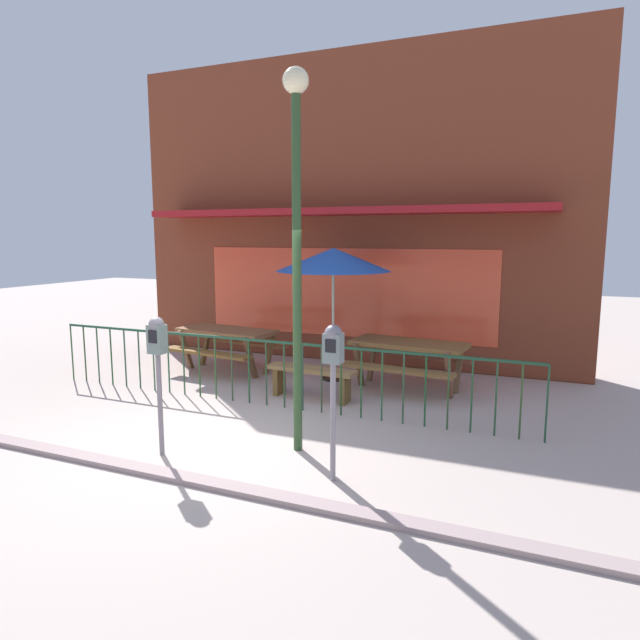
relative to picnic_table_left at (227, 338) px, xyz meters
The scene contains 11 objects.
ground 3.67m from the picnic_table_left, 63.15° to the right, with size 40.00×40.00×0.00m, color #B2A299.
pub_storefront 3.34m from the picnic_table_left, 47.82° to the left, with size 8.93×1.38×5.82m.
patio_fence_front 2.24m from the picnic_table_left, 43.10° to the right, with size 7.52×0.04×0.97m.
picnic_table_left is the anchor object (origin of this frame).
picnic_table_right 3.31m from the picnic_table_left, ahead, with size 1.93×1.54×0.79m.
patio_umbrella 2.45m from the picnic_table_left, ahead, with size 1.91×1.91×2.24m.
patio_bench 2.32m from the picnic_table_left, 24.88° to the right, with size 1.42×0.40×0.48m.
parking_meter_near 3.92m from the picnic_table_left, 68.40° to the right, with size 0.18×0.17×1.57m.
parking_meter_far 4.92m from the picnic_table_left, 45.23° to the right, with size 0.18×0.17×1.59m.
street_lamp 4.51m from the picnic_table_left, 46.01° to the right, with size 0.28×0.28×4.18m.
curb_edge 4.42m from the picnic_table_left, 68.05° to the right, with size 12.50×0.20×0.11m, color gray.
Camera 1 is at (3.74, -5.12, 2.44)m, focal length 31.02 mm.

